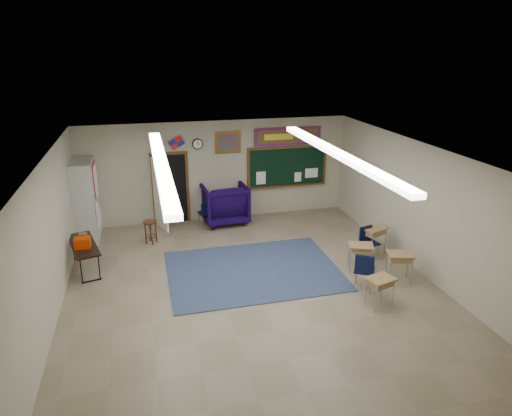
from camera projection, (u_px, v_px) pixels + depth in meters
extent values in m
plane|color=#84725B|center=(253.00, 288.00, 10.06)|extent=(9.00, 9.00, 0.00)
cube|color=#ADA88D|center=(217.00, 171.00, 13.66)|extent=(8.00, 0.04, 3.00)
cube|color=#ADA88D|center=(343.00, 361.00, 5.45)|extent=(8.00, 0.04, 3.00)
cube|color=#ADA88D|center=(48.00, 245.00, 8.63)|extent=(0.04, 9.00, 3.00)
cube|color=#ADA88D|center=(422.00, 209.00, 10.48)|extent=(0.04, 9.00, 3.00)
cube|color=silver|center=(253.00, 155.00, 9.05)|extent=(8.00, 9.00, 0.04)
cube|color=#324060|center=(253.00, 270.00, 10.83)|extent=(4.00, 3.00, 0.02)
cube|color=black|center=(171.00, 189.00, 13.48)|extent=(0.95, 0.04, 2.10)
cube|color=white|center=(160.00, 195.00, 13.00)|extent=(0.35, 0.86, 2.05)
cube|color=#553518|center=(287.00, 167.00, 14.14)|extent=(2.55, 0.05, 1.30)
cube|color=black|center=(287.00, 167.00, 14.13)|extent=(2.40, 0.03, 1.15)
cube|color=#553518|center=(287.00, 186.00, 14.29)|extent=(2.40, 0.12, 0.04)
cube|color=red|center=(288.00, 136.00, 13.82)|extent=(2.10, 0.04, 0.55)
cube|color=brown|center=(288.00, 136.00, 13.81)|extent=(1.90, 0.03, 0.40)
cube|color=brown|center=(228.00, 142.00, 13.42)|extent=(0.75, 0.05, 0.65)
cube|color=#A51466|center=(228.00, 143.00, 13.41)|extent=(0.62, 0.03, 0.52)
cylinder|color=black|center=(198.00, 144.00, 13.22)|extent=(0.32, 0.05, 0.32)
cylinder|color=white|center=(198.00, 144.00, 13.20)|extent=(0.26, 0.02, 0.26)
cube|color=#B7B8B3|center=(86.00, 200.00, 12.34)|extent=(0.55, 1.25, 2.20)
imported|color=black|center=(224.00, 203.00, 13.63)|extent=(1.36, 1.40, 1.19)
cube|color=#A47E4C|center=(361.00, 245.00, 10.61)|extent=(0.68, 0.59, 0.04)
cube|color=olive|center=(361.00, 249.00, 10.65)|extent=(0.58, 0.50, 0.11)
cube|color=#A47E4C|center=(374.00, 228.00, 11.44)|extent=(0.76, 0.67, 0.04)
cube|color=olive|center=(374.00, 232.00, 11.48)|extent=(0.65, 0.57, 0.13)
cube|color=#A47E4C|center=(381.00, 279.00, 9.15)|extent=(0.63, 0.54, 0.04)
cube|color=olive|center=(380.00, 283.00, 9.18)|extent=(0.55, 0.46, 0.11)
cube|color=#A47E4C|center=(401.00, 254.00, 10.15)|extent=(0.67, 0.57, 0.04)
cube|color=olive|center=(400.00, 258.00, 10.19)|extent=(0.58, 0.49, 0.11)
cube|color=black|center=(83.00, 245.00, 10.71)|extent=(0.90, 1.66, 0.04)
cube|color=red|center=(82.00, 243.00, 10.47)|extent=(0.35, 0.26, 0.25)
cylinder|color=#4F2B17|center=(150.00, 222.00, 12.14)|extent=(0.36, 0.36, 0.04)
torus|color=#4F2B17|center=(151.00, 236.00, 12.28)|extent=(0.29, 0.29, 0.02)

